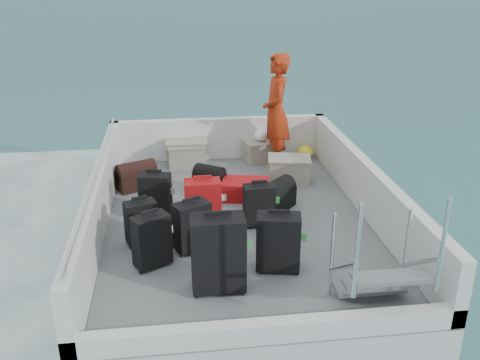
# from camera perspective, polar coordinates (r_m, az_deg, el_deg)

# --- Properties ---
(ground) EXTENTS (160.00, 160.00, 0.00)m
(ground) POSITION_cam_1_polar(r_m,az_deg,el_deg) (7.30, -0.31, -8.61)
(ground) COLOR #16434D
(ground) RESTS_ON ground
(ferry_hull) EXTENTS (3.60, 5.00, 0.60)m
(ferry_hull) POSITION_cam_1_polar(r_m,az_deg,el_deg) (7.15, -0.32, -6.54)
(ferry_hull) COLOR silver
(ferry_hull) RESTS_ON ground
(deck) EXTENTS (3.30, 4.70, 0.02)m
(deck) POSITION_cam_1_polar(r_m,az_deg,el_deg) (7.01, -0.32, -4.31)
(deck) COLOR slate
(deck) RESTS_ON ferry_hull
(deck_fittings) EXTENTS (3.60, 5.00, 0.90)m
(deck_fittings) POSITION_cam_1_polar(r_m,az_deg,el_deg) (6.61, 3.00, -2.39)
(deck_fittings) COLOR silver
(deck_fittings) RESTS_ON deck
(suitcase_0) EXTENTS (0.45, 0.38, 0.61)m
(suitcase_0) POSITION_cam_1_polar(r_m,az_deg,el_deg) (5.92, -9.40, -6.47)
(suitcase_0) COLOR black
(suitcase_0) RESTS_ON deck
(suitcase_1) EXTENTS (0.41, 0.31, 0.54)m
(suitcase_1) POSITION_cam_1_polar(r_m,az_deg,el_deg) (6.42, -10.51, -4.53)
(suitcase_1) COLOR black
(suitcase_1) RESTS_ON deck
(suitcase_2) EXTENTS (0.44, 0.32, 0.57)m
(suitcase_2) POSITION_cam_1_polar(r_m,az_deg,el_deg) (7.10, -9.01, -1.58)
(suitcase_2) COLOR black
(suitcase_2) RESTS_ON deck
(suitcase_3) EXTENTS (0.54, 0.31, 0.81)m
(suitcase_3) POSITION_cam_1_polar(r_m,az_deg,el_deg) (5.39, -2.34, -7.93)
(suitcase_3) COLOR black
(suitcase_3) RESTS_ON deck
(suitcase_4) EXTENTS (0.46, 0.39, 0.60)m
(suitcase_4) POSITION_cam_1_polar(r_m,az_deg,el_deg) (6.18, -5.13, -5.01)
(suitcase_4) COLOR black
(suitcase_4) RESTS_ON deck
(suitcase_5) EXTENTS (0.45, 0.27, 0.62)m
(suitcase_5) POSITION_cam_1_polar(r_m,az_deg,el_deg) (6.71, -3.97, -2.57)
(suitcase_5) COLOR #B00D19
(suitcase_5) RESTS_ON deck
(suitcase_6) EXTENTS (0.51, 0.36, 0.65)m
(suitcase_6) POSITION_cam_1_polar(r_m,az_deg,el_deg) (5.79, 4.10, -6.71)
(suitcase_6) COLOR black
(suitcase_6) RESTS_ON deck
(suitcase_7) EXTENTS (0.39, 0.23, 0.54)m
(suitcase_7) POSITION_cam_1_polar(r_m,az_deg,el_deg) (6.75, 2.03, -2.75)
(suitcase_7) COLOR black
(suitcase_7) RESTS_ON deck
(suitcase_8) EXTENTS (0.74, 0.57, 0.26)m
(suitcase_8) POSITION_cam_1_polar(r_m,az_deg,el_deg) (7.58, 0.59, -1.01)
(suitcase_8) COLOR #B00D19
(suitcase_8) RESTS_ON deck
(duffel_0) EXTENTS (0.64, 0.51, 0.32)m
(duffel_0) POSITION_cam_1_polar(r_m,az_deg,el_deg) (8.05, -10.95, 0.18)
(duffel_0) COLOR black
(duffel_0) RESTS_ON deck
(duffel_1) EXTENTS (0.52, 0.49, 0.32)m
(duffel_1) POSITION_cam_1_polar(r_m,az_deg,el_deg) (7.77, -3.27, -0.23)
(duffel_1) COLOR black
(duffel_1) RESTS_ON deck
(duffel_2) EXTENTS (0.58, 0.58, 0.32)m
(duffel_2) POSITION_cam_1_polar(r_m,az_deg,el_deg) (7.27, 3.98, -1.89)
(duffel_2) COLOR black
(duffel_2) RESTS_ON deck
(crate_0) EXTENTS (0.59, 0.42, 0.35)m
(crate_0) POSITION_cam_1_polar(r_m,az_deg,el_deg) (8.83, -5.75, 2.57)
(crate_0) COLOR gray
(crate_0) RESTS_ON deck
(crate_1) EXTENTS (0.66, 0.47, 0.39)m
(crate_1) POSITION_cam_1_polar(r_m,az_deg,el_deg) (8.92, -5.67, 2.92)
(crate_1) COLOR gray
(crate_1) RESTS_ON deck
(crate_2) EXTENTS (0.61, 0.49, 0.32)m
(crate_2) POSITION_cam_1_polar(r_m,az_deg,el_deg) (9.05, 2.25, 3.07)
(crate_2) COLOR gray
(crate_2) RESTS_ON deck
(crate_3) EXTENTS (0.67, 0.52, 0.36)m
(crate_3) POSITION_cam_1_polar(r_m,az_deg,el_deg) (8.17, 5.25, 1.01)
(crate_3) COLOR gray
(crate_3) RESTS_ON deck
(yellow_bag) EXTENTS (0.28, 0.26, 0.22)m
(yellow_bag) POSITION_cam_1_polar(r_m,az_deg,el_deg) (9.22, 6.96, 2.95)
(yellow_bag) COLOR yellow
(yellow_bag) RESTS_ON deck
(white_bag) EXTENTS (0.24, 0.24, 0.18)m
(white_bag) POSITION_cam_1_polar(r_m,az_deg,el_deg) (8.97, 2.27, 4.58)
(white_bag) COLOR white
(white_bag) RESTS_ON crate_2
(passenger) EXTENTS (0.46, 0.69, 1.84)m
(passenger) POSITION_cam_1_polar(r_m,az_deg,el_deg) (8.55, 3.87, 7.24)
(passenger) COLOR #EC3E16
(passenger) RESTS_ON deck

